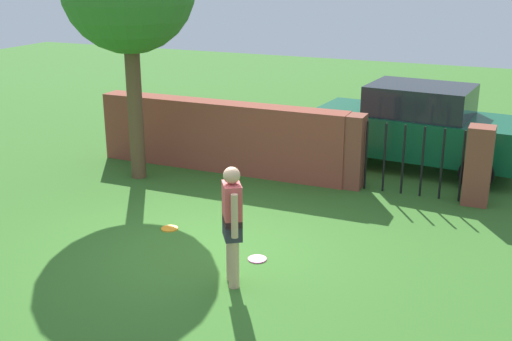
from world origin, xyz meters
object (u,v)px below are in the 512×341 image
object	(u,v)px
person	(232,221)
car	(418,127)
frisbee_pink	(257,259)
frisbee_orange	(170,228)

from	to	relation	value
person	car	world-z (taller)	car
car	frisbee_pink	distance (m)	5.56
person	frisbee_orange	xyz separation A→B (m)	(-1.71, 1.24, -0.89)
car	frisbee_orange	world-z (taller)	car
frisbee_pink	frisbee_orange	distance (m)	1.79
person	frisbee_pink	size ratio (longest dim) A/B	6.00
frisbee_pink	person	bearing A→B (deg)	-91.41
person	frisbee_orange	size ratio (longest dim) A/B	6.00
car	frisbee_pink	bearing A→B (deg)	-98.38
car	frisbee_pink	size ratio (longest dim) A/B	16.08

